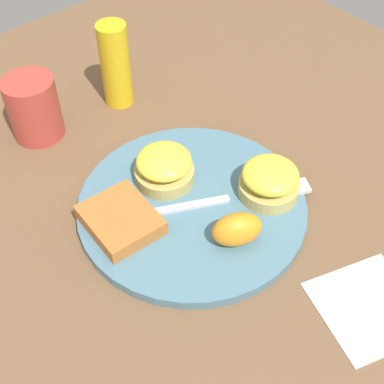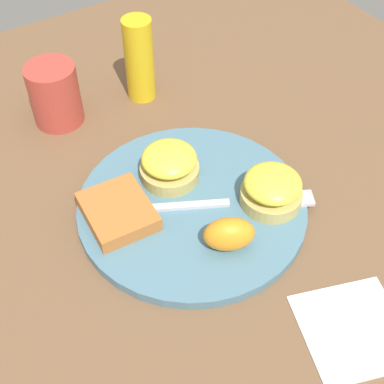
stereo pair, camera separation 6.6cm
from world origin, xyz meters
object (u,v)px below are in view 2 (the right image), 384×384
object	(u,v)px
sandwich_benedict_right	(167,166)
sandwich_benedict_left	(272,189)
fork	(238,203)
hashbrown_patty	(118,211)
cup	(54,94)
condiment_bottle	(139,60)
orange_wedge	(232,233)

from	to	relation	value
sandwich_benedict_right	sandwich_benedict_left	bearing A→B (deg)	-139.65
sandwich_benedict_left	fork	bearing A→B (deg)	65.43
sandwich_benedict_left	fork	size ratio (longest dim) A/B	0.37
sandwich_benedict_right	hashbrown_patty	xyz separation A→B (m)	(-0.03, 0.08, -0.01)
sandwich_benedict_left	fork	distance (m)	0.05
hashbrown_patty	cup	bearing A→B (deg)	-4.19
hashbrown_patty	sandwich_benedict_right	bearing A→B (deg)	-72.86
sandwich_benedict_right	fork	bearing A→B (deg)	-149.77
hashbrown_patty	condiment_bottle	size ratio (longest dim) A/B	0.69
sandwich_benedict_left	orange_wedge	distance (m)	0.09
sandwich_benedict_right	fork	world-z (taller)	sandwich_benedict_right
sandwich_benedict_right	hashbrown_patty	distance (m)	0.09
fork	condiment_bottle	world-z (taller)	condiment_bottle
orange_wedge	hashbrown_patty	bearing A→B (deg)	40.45
sandwich_benedict_left	sandwich_benedict_right	distance (m)	0.14
sandwich_benedict_right	orange_wedge	bearing A→B (deg)	-176.56
sandwich_benedict_left	cup	world-z (taller)	cup
sandwich_benedict_left	hashbrown_patty	xyz separation A→B (m)	(0.08, 0.17, -0.01)
orange_wedge	sandwich_benedict_left	bearing A→B (deg)	-70.06
sandwich_benedict_left	condiment_bottle	world-z (taller)	condiment_bottle
sandwich_benedict_left	condiment_bottle	bearing A→B (deg)	4.60
sandwich_benedict_right	condiment_bottle	xyz separation A→B (m)	(0.19, -0.07, 0.03)
condiment_bottle	cup	bearing A→B (deg)	83.42
orange_wedge	fork	distance (m)	0.07
fork	condiment_bottle	size ratio (longest dim) A/B	1.59
fork	condiment_bottle	xyz separation A→B (m)	(0.28, -0.01, 0.05)
sandwich_benedict_right	hashbrown_patty	bearing A→B (deg)	107.14
hashbrown_patty	cup	distance (m)	0.23
hashbrown_patty	cup	world-z (taller)	cup
cup	sandwich_benedict_right	bearing A→B (deg)	-161.84
sandwich_benedict_right	fork	size ratio (longest dim) A/B	0.37
sandwich_benedict_left	cup	bearing A→B (deg)	26.76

